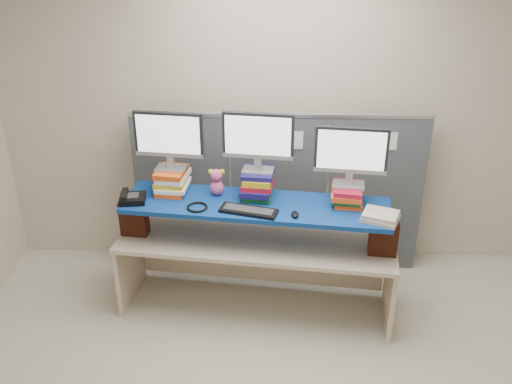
{
  "coord_description": "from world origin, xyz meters",
  "views": [
    {
      "loc": [
        -0.09,
        -2.8,
        3.11
      ],
      "look_at": [
        -0.19,
        1.13,
        1.11
      ],
      "focal_mm": 40.0,
      "sensor_mm": 36.0,
      "label": 1
    }
  ],
  "objects_px": {
    "monitor_left": "(169,138)",
    "desk": "(256,254)",
    "keyboard": "(249,211)",
    "monitor_right": "(351,153)",
    "blue_board": "(256,206)",
    "monitor_center": "(258,139)",
    "desk_phone": "(132,198)"
  },
  "relations": [
    {
      "from": "keyboard",
      "to": "desk",
      "type": "bearing_deg",
      "value": 85.19
    },
    {
      "from": "monitor_left",
      "to": "monitor_center",
      "type": "relative_size",
      "value": 1.0
    },
    {
      "from": "monitor_right",
      "to": "blue_board",
      "type": "bearing_deg",
      "value": -170.44
    },
    {
      "from": "blue_board",
      "to": "monitor_center",
      "type": "xyz_separation_m",
      "value": [
        0.01,
        0.12,
        0.51
      ]
    },
    {
      "from": "blue_board",
      "to": "monitor_right",
      "type": "height_order",
      "value": "monitor_right"
    },
    {
      "from": "blue_board",
      "to": "monitor_center",
      "type": "relative_size",
      "value": 3.81
    },
    {
      "from": "desk",
      "to": "monitor_center",
      "type": "xyz_separation_m",
      "value": [
        0.01,
        0.12,
        0.96
      ]
    },
    {
      "from": "blue_board",
      "to": "desk",
      "type": "bearing_deg",
      "value": 0.0
    },
    {
      "from": "monitor_left",
      "to": "monitor_right",
      "type": "bearing_deg",
      "value": -0.0
    },
    {
      "from": "blue_board",
      "to": "keyboard",
      "type": "xyz_separation_m",
      "value": [
        -0.05,
        -0.14,
        0.03
      ]
    },
    {
      "from": "monitor_left",
      "to": "monitor_right",
      "type": "xyz_separation_m",
      "value": [
        1.4,
        -0.18,
        -0.05
      ]
    },
    {
      "from": "monitor_center",
      "to": "monitor_right",
      "type": "height_order",
      "value": "monitor_center"
    },
    {
      "from": "monitor_center",
      "to": "keyboard",
      "type": "distance_m",
      "value": 0.55
    },
    {
      "from": "desk_phone",
      "to": "blue_board",
      "type": "bearing_deg",
      "value": -7.3
    },
    {
      "from": "monitor_left",
      "to": "desk",
      "type": "bearing_deg",
      "value": -9.55
    },
    {
      "from": "monitor_right",
      "to": "desk_phone",
      "type": "xyz_separation_m",
      "value": [
        -1.69,
        -0.02,
        -0.39
      ]
    },
    {
      "from": "monitor_left",
      "to": "keyboard",
      "type": "xyz_separation_m",
      "value": [
        0.63,
        -0.35,
        -0.45
      ]
    },
    {
      "from": "monitor_left",
      "to": "keyboard",
      "type": "height_order",
      "value": "monitor_left"
    },
    {
      "from": "blue_board",
      "to": "monitor_left",
      "type": "distance_m",
      "value": 0.86
    },
    {
      "from": "blue_board",
      "to": "monitor_left",
      "type": "xyz_separation_m",
      "value": [
        -0.69,
        0.21,
        0.48
      ]
    },
    {
      "from": "monitor_right",
      "to": "monitor_center",
      "type": "bearing_deg",
      "value": 180.0
    },
    {
      "from": "monitor_left",
      "to": "desk_phone",
      "type": "xyz_separation_m",
      "value": [
        -0.29,
        -0.2,
        -0.43
      ]
    },
    {
      "from": "desk",
      "to": "monitor_right",
      "type": "xyz_separation_m",
      "value": [
        0.71,
        0.03,
        0.89
      ]
    },
    {
      "from": "blue_board",
      "to": "keyboard",
      "type": "relative_size",
      "value": 4.52
    },
    {
      "from": "monitor_center",
      "to": "keyboard",
      "type": "xyz_separation_m",
      "value": [
        -0.07,
        -0.26,
        -0.48
      ]
    },
    {
      "from": "blue_board",
      "to": "monitor_left",
      "type": "bearing_deg",
      "value": 170.45
    },
    {
      "from": "monitor_right",
      "to": "keyboard",
      "type": "height_order",
      "value": "monitor_right"
    },
    {
      "from": "keyboard",
      "to": "monitor_right",
      "type": "bearing_deg",
      "value": 28.23
    },
    {
      "from": "blue_board",
      "to": "monitor_center",
      "type": "bearing_deg",
      "value": 90.79
    },
    {
      "from": "blue_board",
      "to": "keyboard",
      "type": "bearing_deg",
      "value": -103.16
    },
    {
      "from": "monitor_right",
      "to": "keyboard",
      "type": "distance_m",
      "value": 0.88
    },
    {
      "from": "desk",
      "to": "monitor_center",
      "type": "relative_size",
      "value": 4.19
    }
  ]
}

